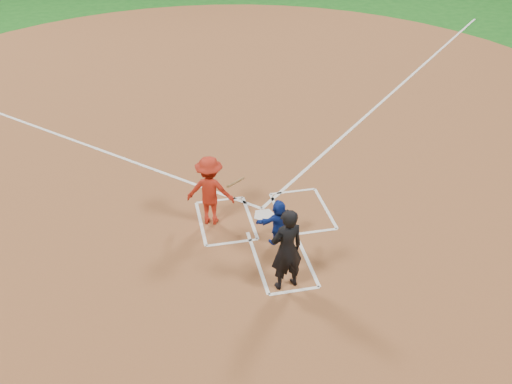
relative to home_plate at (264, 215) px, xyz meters
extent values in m
plane|color=#155417|center=(0.00, 0.00, -0.02)|extent=(120.00, 120.00, 0.00)
cylinder|color=brown|center=(0.00, 6.00, -0.01)|extent=(28.00, 28.00, 0.01)
cylinder|color=silver|center=(0.00, 0.00, 0.00)|extent=(0.60, 0.60, 0.02)
imported|color=navy|center=(0.08, -1.09, 0.55)|extent=(1.08, 0.50, 1.12)
imported|color=black|center=(-0.14, -2.59, 0.96)|extent=(0.78, 0.59, 1.93)
cube|color=white|center=(-0.98, 0.92, -0.01)|extent=(1.22, 0.08, 0.01)
cube|color=white|center=(-0.98, -0.92, -0.01)|extent=(1.22, 0.08, 0.01)
cube|color=white|center=(-0.37, 0.00, -0.01)|extent=(0.08, 1.83, 0.01)
cube|color=white|center=(-1.59, 0.00, -0.01)|extent=(0.08, 1.83, 0.01)
cube|color=white|center=(0.98, 0.92, -0.01)|extent=(1.22, 0.08, 0.01)
cube|color=white|center=(0.98, -0.92, -0.01)|extent=(1.22, 0.08, 0.01)
cube|color=white|center=(0.37, 0.00, -0.01)|extent=(0.08, 1.83, 0.01)
cube|color=white|center=(1.59, 0.00, -0.01)|extent=(0.08, 1.83, 0.01)
cube|color=white|center=(-0.55, -1.70, -0.01)|extent=(0.08, 2.20, 0.01)
cube|color=white|center=(0.55, -1.70, -0.01)|extent=(0.08, 2.20, 0.01)
cube|color=white|center=(0.00, -2.80, -0.01)|extent=(1.10, 0.08, 0.01)
cube|color=white|center=(7.07, 7.37, -0.01)|extent=(14.21, 14.21, 0.01)
cube|color=white|center=(-7.07, 7.37, -0.01)|extent=(14.21, 14.21, 0.01)
imported|color=#AE2313|center=(-1.33, 0.04, 0.88)|extent=(1.30, 0.99, 1.77)
cylinder|color=brown|center=(-0.73, -0.11, 1.13)|extent=(0.56, 0.71, 0.28)
camera|label=1|loc=(-2.65, -11.30, 8.17)|focal=40.00mm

